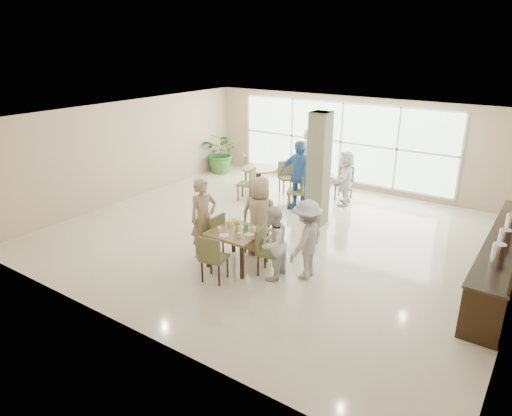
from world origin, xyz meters
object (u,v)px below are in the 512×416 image
Objects in this scene: round_table_right at (313,179)px; teen_far at (260,215)px; teen_right at (273,243)px; teen_standing at (306,240)px; potted_plant at (222,153)px; buffet_counter at (505,256)px; main_table at (237,235)px; adult_a at (298,175)px; teen_left at (204,218)px; round_table_left at (260,173)px; adult_standing at (308,158)px; adult_b at (345,178)px.

teen_far is (0.72, -3.80, 0.26)m from round_table_right.
teen_standing is (0.51, 0.39, 0.05)m from teen_right.
potted_plant is at bearing -129.40° from teen_standing.
buffet_counter reaches higher than teen_right.
adult_a is (-0.64, 3.62, 0.28)m from main_table.
teen_right is at bearing -69.96° from teen_left.
teen_right reaches higher than potted_plant.
round_table_right is 0.70× the size of teen_left.
teen_far reaches higher than potted_plant.
teen_far is at bearing -55.99° from round_table_left.
teen_standing is 5.90m from adult_standing.
buffet_counter is 5.42m from adult_a.
potted_plant is at bearing 156.03° from round_table_left.
teen_far is (4.63, -4.51, 0.14)m from potted_plant.
potted_plant is at bearing 157.43° from adult_a.
potted_plant reaches higher than round_table_right.
buffet_counter is at bearing -14.68° from adult_a.
round_table_right is 3.88m from teen_far.
potted_plant is 0.90× the size of teen_standing.
teen_standing is (2.08, -4.22, 0.20)m from round_table_right.
potted_plant is 0.78× the size of adult_standing.
buffet_counter is 2.72× the size of teen_left.
round_table_left is 0.57× the size of adult_a.
potted_plant is 7.75m from teen_standing.
teen_right is 0.96× the size of adult_b.
buffet_counter is (5.27, -2.31, -0.04)m from round_table_right.
adult_b is at bearing 86.68° from main_table.
main_table is 4.61m from round_table_right.
potted_plant is 0.75× the size of adult_a.
main_table and round_table_left have the same top height.
teen_far reaches higher than teen_standing.
potted_plant is 0.83× the size of teen_far.
buffet_counter is (4.59, 2.25, -0.11)m from main_table.
adult_standing reaches higher than round_table_right.
adult_standing reaches higher than main_table.
main_table is at bearing 71.75° from teen_far.
teen_right is 0.81× the size of adult_standing.
teen_standing reaches higher than round_table_left.
adult_b is at bearing -108.78° from teen_far.
round_table_right is 4.87m from teen_right.
potted_plant is (-4.59, 5.27, 0.05)m from main_table.
teen_left is 0.91× the size of adult_a.
teen_left reaches higher than round_table_left.
adult_b reaches higher than main_table.
teen_left is at bearing -156.82° from buffet_counter.
teen_far is (0.04, 0.76, 0.19)m from main_table.
adult_standing is (-1.39, 5.54, 0.25)m from main_table.
buffet_counter reaches higher than round_table_left.
teen_standing is at bearing 0.57° from adult_b.
teen_standing is at bearing -60.19° from teen_left.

